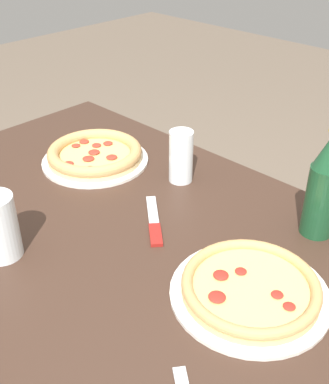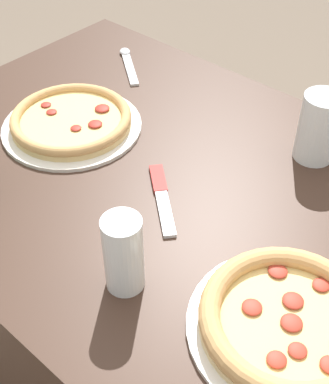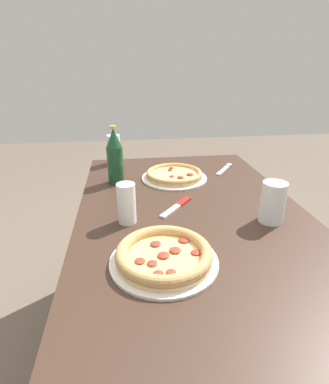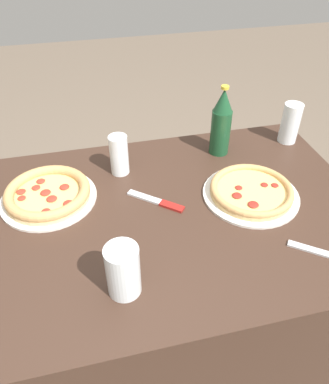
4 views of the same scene
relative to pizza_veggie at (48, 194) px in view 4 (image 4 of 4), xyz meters
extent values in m
plane|color=#6B5B4C|center=(-0.28, 0.14, -0.73)|extent=(8.00, 8.00, 0.00)
cube|color=#3D281E|center=(-0.28, 0.14, -0.38)|extent=(1.29, 0.80, 0.71)
cylinder|color=silver|center=(0.00, 0.00, -0.02)|extent=(0.29, 0.29, 0.01)
cylinder|color=#E5C689|center=(0.00, 0.00, -0.01)|extent=(0.25, 0.25, 0.01)
cylinder|color=#E5C170|center=(0.00, 0.00, 0.00)|extent=(0.22, 0.22, 0.00)
torus|color=tan|center=(0.00, 0.00, 0.01)|extent=(0.25, 0.25, 0.03)
ellipsoid|color=#A83323|center=(0.01, 0.00, 0.01)|extent=(0.03, 0.03, 0.01)
ellipsoid|color=#A83323|center=(-0.06, 0.06, 0.01)|extent=(0.03, 0.03, 0.01)
ellipsoid|color=#A83323|center=(0.02, -0.06, 0.00)|extent=(0.03, 0.03, 0.01)
ellipsoid|color=#A83323|center=(-0.05, -0.02, 0.01)|extent=(0.03, 0.03, 0.01)
ellipsoid|color=#A83323|center=(0.07, 0.01, 0.00)|extent=(0.02, 0.02, 0.01)
ellipsoid|color=#A83323|center=(-0.01, 0.03, 0.01)|extent=(0.03, 0.03, 0.01)
ellipsoid|color=#A83323|center=(0.03, -0.03, 0.00)|extent=(0.03, 0.03, 0.01)
ellipsoid|color=#A83323|center=(0.08, -0.02, 0.00)|extent=(0.03, 0.03, 0.01)
ellipsoid|color=#A83323|center=(0.00, 0.08, 0.00)|extent=(0.03, 0.03, 0.01)
cylinder|color=silver|center=(-0.60, 0.13, -0.02)|extent=(0.29, 0.29, 0.01)
cylinder|color=#DBB775|center=(-0.60, 0.13, -0.01)|extent=(0.25, 0.25, 0.01)
cylinder|color=#E5C170|center=(-0.60, 0.13, 0.00)|extent=(0.22, 0.22, 0.00)
torus|color=tan|center=(-0.60, 0.13, 0.01)|extent=(0.25, 0.25, 0.02)
ellipsoid|color=maroon|center=(-0.58, 0.19, 0.01)|extent=(0.03, 0.03, 0.01)
ellipsoid|color=maroon|center=(-0.65, 0.11, 0.00)|extent=(0.02, 0.02, 0.00)
ellipsoid|color=maroon|center=(-0.55, 0.14, 0.00)|extent=(0.03, 0.03, 0.01)
ellipsoid|color=maroon|center=(-0.56, 0.11, 0.00)|extent=(0.02, 0.02, 0.00)
ellipsoid|color=maroon|center=(-0.68, 0.12, 0.00)|extent=(0.02, 0.02, 0.00)
cylinder|color=white|center=(-0.23, -0.09, 0.05)|extent=(0.06, 0.06, 0.13)
cylinder|color=beige|center=(-0.23, -0.09, 0.04)|extent=(0.05, 0.05, 0.11)
cylinder|color=white|center=(-0.17, 0.38, 0.05)|extent=(0.08, 0.08, 0.14)
cylinder|color=orange|center=(-0.17, 0.38, 0.03)|extent=(0.06, 0.06, 0.09)
cylinder|color=white|center=(-0.86, -0.14, 0.05)|extent=(0.07, 0.07, 0.15)
cylinder|color=silver|center=(-0.86, -0.14, 0.03)|extent=(0.05, 0.05, 0.10)
cylinder|color=#194728|center=(-0.59, -0.13, 0.06)|extent=(0.07, 0.07, 0.16)
cone|color=#194728|center=(-0.59, -0.13, 0.18)|extent=(0.07, 0.07, 0.08)
cylinder|color=gold|center=(-0.59, -0.13, 0.22)|extent=(0.03, 0.03, 0.01)
cube|color=maroon|center=(-0.35, 0.12, -0.02)|extent=(0.07, 0.07, 0.01)
cube|color=silver|center=(-0.28, 0.06, -0.02)|extent=(0.10, 0.09, 0.01)
cube|color=silver|center=(-0.67, 0.38, -0.02)|extent=(0.13, 0.11, 0.01)
camera|label=1|loc=(-0.93, 0.69, 0.60)|focal=45.00mm
camera|label=2|loc=(0.15, -0.44, 0.64)|focal=50.00mm
camera|label=3|loc=(0.64, -0.08, 0.46)|focal=28.00mm
camera|label=4|loc=(-0.14, 0.92, 0.71)|focal=35.00mm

